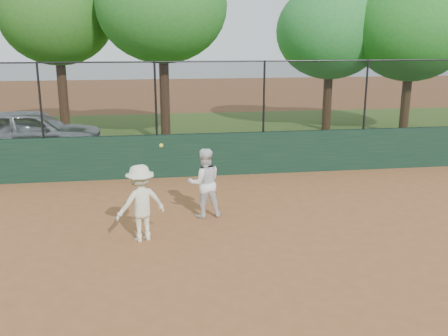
{
  "coord_description": "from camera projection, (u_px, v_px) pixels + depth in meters",
  "views": [
    {
      "loc": [
        -0.68,
        -7.63,
        3.82
      ],
      "look_at": [
        0.8,
        2.2,
        1.2
      ],
      "focal_mm": 40.0,
      "sensor_mm": 36.0,
      "label": 1
    }
  ],
  "objects": [
    {
      "name": "ground",
      "position": [
        196.0,
        272.0,
        8.37
      ],
      "size": [
        80.0,
        80.0,
        0.0
      ],
      "primitive_type": "plane",
      "color": "brown",
      "rests_on": "ground"
    },
    {
      "name": "back_wall",
      "position": [
        176.0,
        156.0,
        13.96
      ],
      "size": [
        26.0,
        0.2,
        1.2
      ],
      "primitive_type": "cube",
      "color": "#163121",
      "rests_on": "ground"
    },
    {
      "name": "grass_strip",
      "position": [
        168.0,
        136.0,
        19.85
      ],
      "size": [
        36.0,
        12.0,
        0.01
      ],
      "primitive_type": "cube",
      "color": "#35561A",
      "rests_on": "ground"
    },
    {
      "name": "parked_car",
      "position": [
        32.0,
        132.0,
        16.45
      ],
      "size": [
        4.66,
        2.04,
        1.56
      ],
      "primitive_type": "imported",
      "rotation": [
        0.0,
        0.0,
        1.62
      ],
      "color": "#A6ACAF",
      "rests_on": "ground"
    },
    {
      "name": "player_second",
      "position": [
        204.0,
        183.0,
        10.78
      ],
      "size": [
        0.8,
        0.66,
        1.52
      ],
      "primitive_type": "imported",
      "rotation": [
        0.0,
        0.0,
        3.25
      ],
      "color": "white",
      "rests_on": "ground"
    },
    {
      "name": "player_main",
      "position": [
        141.0,
        203.0,
        9.5
      ],
      "size": [
        1.11,
        0.88,
        1.94
      ],
      "color": "beige",
      "rests_on": "ground"
    },
    {
      "name": "fence_assembly",
      "position": [
        173.0,
        97.0,
        13.54
      ],
      "size": [
        26.0,
        0.06,
        2.0
      ],
      "color": "black",
      "rests_on": "back_wall"
    },
    {
      "name": "tree_1",
      "position": [
        57.0,
        17.0,
        18.2
      ],
      "size": [
        4.13,
        3.75,
        6.35
      ],
      "color": "#482C19",
      "rests_on": "ground"
    },
    {
      "name": "tree_2",
      "position": [
        162.0,
        6.0,
        17.26
      ],
      "size": [
        4.57,
        4.15,
        6.84
      ],
      "color": "#422817",
      "rests_on": "ground"
    },
    {
      "name": "tree_3",
      "position": [
        331.0,
        32.0,
        20.12
      ],
      "size": [
        4.43,
        4.03,
        5.96
      ],
      "color": "#402815",
      "rests_on": "ground"
    },
    {
      "name": "tree_4",
      "position": [
        412.0,
        30.0,
        19.11
      ],
      "size": [
        4.52,
        4.11,
        6.03
      ],
      "color": "#422C17",
      "rests_on": "ground"
    }
  ]
}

